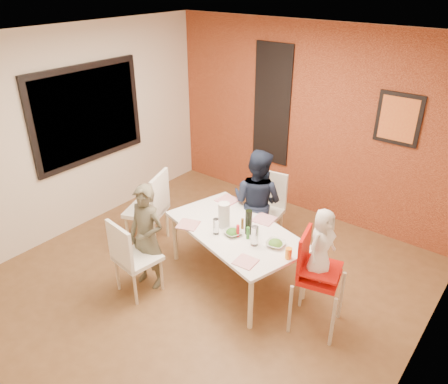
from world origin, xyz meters
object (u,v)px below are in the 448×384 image
Objects in this scene: chair_near at (131,255)px; chair_far at (266,205)px; chair_left at (152,206)px; high_chair at (315,273)px; toddler at (322,244)px; paper_towel_roll at (224,215)px; wine_bottle at (249,222)px; child_near at (147,237)px; dining_table at (236,234)px; child_far at (257,202)px.

chair_far reaches higher than chair_near.
high_chair is at bearing 67.84° from chair_left.
toddler is at bearing 68.14° from chair_left.
chair_near is at bearing -123.52° from paper_towel_roll.
chair_left is at bearing -176.46° from wine_bottle.
child_near is at bearing 21.85° from chair_left.
wine_bottle is (-0.92, 0.13, -0.17)m from toddler.
chair_left reaches higher than dining_table.
child_near is 1.14m from wine_bottle.
wine_bottle is at bearing 67.52° from high_chair.
chair_near is at bearing 100.57° from high_chair.
child_far reaches higher than paper_towel_roll.
paper_towel_roll is at bearing 86.83° from child_far.
dining_table is 1.76× the size of chair_left.
high_chair is 0.34m from toddler.
chair_far is at bearing -99.69° from chair_near.
toddler reaches higher than high_chair.
chair_far is 0.70× the size of child_far.
paper_towel_roll is (0.02, -0.93, 0.28)m from chair_far.
wine_bottle is (0.16, 0.01, 0.20)m from dining_table.
chair_far reaches higher than wine_bottle.
chair_left is 0.74× the size of child_far.
child_near is 0.89m from paper_towel_roll.
paper_towel_roll is (-1.23, 0.09, -0.17)m from toddler.
chair_far is at bearing 91.23° from paper_towel_roll.
dining_table is at bearing -175.89° from wine_bottle.
paper_towel_roll reaches higher than dining_table.
toddler reaches higher than chair_far.
high_chair is 3.72× the size of wine_bottle.
high_chair reaches higher than chair_near.
child_near is (-0.72, -0.68, 0.01)m from dining_table.
wine_bottle is at bearing 8.48° from paper_towel_roll.
dining_table is at bearing -120.71° from chair_near.
dining_table is 1.06m from high_chair.
high_chair reaches higher than chair_left.
toddler is (1.23, -0.77, 0.30)m from child_far.
chair_far is 0.94× the size of chair_left.
dining_table is 1.15m from toddler.
wine_bottle is (-0.89, 0.14, 0.17)m from high_chair.
child_near reaches higher than paper_towel_roll.
paper_towel_roll is (0.01, -0.68, 0.13)m from child_far.
dining_table is 6.13× the size of paper_towel_roll.
child_far is 0.72m from wine_bottle.
toddler is at bearing -6.33° from dining_table.
chair_left is at bearing 28.97° from child_far.
toddler is 2.43× the size of paper_towel_roll.
child_near reaches higher than high_chair.
chair_far is at bearing 59.82° from toddler.
child_far is (0.58, 1.57, 0.17)m from chair_near.
child_far reaches higher than chair_far.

